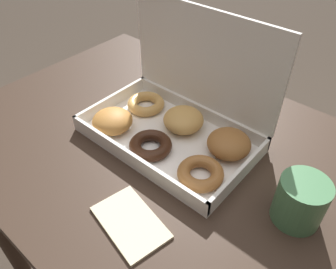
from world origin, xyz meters
The scene contains 4 objects.
dining_table centered at (0.00, 0.00, 0.62)m, with size 1.11×0.72×0.73m.
donut_box centered at (-0.04, 0.04, 0.78)m, with size 0.39×0.25×0.28m.
coffee_mug centered at (0.28, 0.01, 0.78)m, with size 0.09×0.09×0.09m.
paper_napkin centered at (0.06, -0.20, 0.74)m, with size 0.16×0.12×0.01m.
Camera 1 is at (0.34, -0.42, 1.25)m, focal length 35.00 mm.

